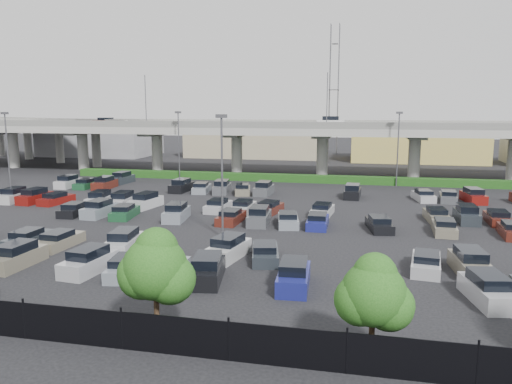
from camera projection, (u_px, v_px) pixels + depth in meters
ground at (245, 217)px, 49.83m from camera, size 280.00×280.00×0.00m
overpass at (290, 132)px, 79.57m from camera, size 150.00×13.00×15.80m
on_ramp at (44, 128)px, 101.02m from camera, size 50.93×30.13×8.80m
hedge at (284, 178)px, 73.83m from camera, size 66.00×1.60×1.10m
fence at (101, 328)px, 22.70m from camera, size 70.00×0.10×2.00m
tree_row at (128, 264)px, 23.53m from camera, size 65.07×3.66×5.94m
parked_cars at (223, 218)px, 46.47m from camera, size 63.22×41.60×1.67m
light_poles at (210, 153)px, 51.57m from camera, size 66.90×48.38×10.30m
distant_buildings at (369, 141)px, 106.19m from camera, size 138.00×24.00×9.00m
comm_tower at (334, 87)px, 117.70m from camera, size 2.40×2.40×30.00m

